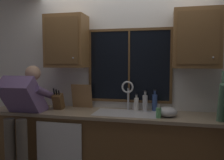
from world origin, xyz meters
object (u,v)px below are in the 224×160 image
at_px(bottle_green_glass, 155,102).
at_px(bottle_amber_small, 145,103).
at_px(person_standing, 23,111).
at_px(soap_dispenser, 159,113).
at_px(mixing_bowl, 167,112).
at_px(knife_block, 58,102).
at_px(cutting_board, 82,96).
at_px(bottle_tall_clear, 136,104).

xyz_separation_m(bottle_green_glass, bottle_amber_small, (-0.12, -0.07, -0.00)).
bearing_deg(bottle_amber_small, person_standing, -163.15).
bearing_deg(person_standing, bottle_amber_small, 16.85).
height_order(person_standing, soap_dispenser, person_standing).
bearing_deg(soap_dispenser, mixing_bowl, 46.32).
relative_size(person_standing, knife_block, 4.75).
bearing_deg(person_standing, mixing_bowl, 7.37).
bearing_deg(mixing_bowl, cutting_board, 166.91).
height_order(mixing_bowl, soap_dispenser, soap_dispenser).
distance_m(soap_dispenser, bottle_tall_clear, 0.47).
bearing_deg(person_standing, bottle_tall_clear, 18.95).
bearing_deg(bottle_tall_clear, bottle_amber_small, -9.99).
bearing_deg(bottle_green_glass, knife_block, -171.02).
xyz_separation_m(knife_block, bottle_green_glass, (1.30, 0.21, 0.01)).
relative_size(person_standing, soap_dispenser, 9.11).
xyz_separation_m(person_standing, bottle_tall_clear, (1.40, 0.48, 0.06)).
xyz_separation_m(knife_block, cutting_board, (0.27, 0.19, 0.06)).
height_order(cutting_board, soap_dispenser, cutting_board).
distance_m(person_standing, bottle_tall_clear, 1.48).
relative_size(mixing_bowl, soap_dispenser, 1.44).
bearing_deg(knife_block, person_standing, -136.76).
bearing_deg(mixing_bowl, bottle_tall_clear, 148.65).
bearing_deg(bottle_tall_clear, knife_block, -171.35).
xyz_separation_m(person_standing, knife_block, (0.34, 0.32, 0.08)).
distance_m(person_standing, soap_dispenser, 1.71).
bearing_deg(knife_block, bottle_green_glass, 8.98).
distance_m(cutting_board, soap_dispenser, 1.17).
bearing_deg(bottle_tall_clear, soap_dispenser, -49.00).
distance_m(person_standing, mixing_bowl, 1.83).
height_order(cutting_board, bottle_amber_small, cutting_board).
bearing_deg(knife_block, soap_dispenser, -7.94).
relative_size(cutting_board, mixing_bowl, 1.42).
relative_size(soap_dispenser, bottle_amber_small, 0.60).
xyz_separation_m(cutting_board, bottle_tall_clear, (0.79, -0.03, -0.07)).
bearing_deg(bottle_green_glass, soap_dispenser, -80.68).
bearing_deg(bottle_amber_small, mixing_bowl, -38.21).
height_order(mixing_bowl, bottle_amber_small, bottle_amber_small).
bearing_deg(bottle_green_glass, mixing_bowl, -60.49).
relative_size(knife_block, bottle_amber_small, 1.15).
bearing_deg(bottle_tall_clear, mixing_bowl, -31.35).
height_order(cutting_board, mixing_bowl, cutting_board).
xyz_separation_m(bottle_green_glass, bottle_tall_clear, (-0.24, -0.04, -0.02)).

